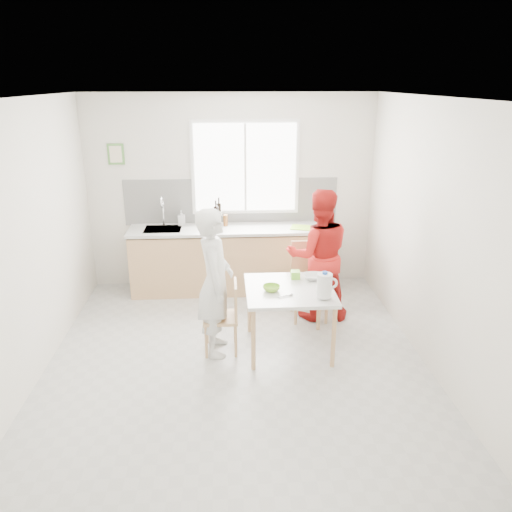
# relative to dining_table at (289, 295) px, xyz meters

# --- Properties ---
(ground) EXTENTS (4.50, 4.50, 0.00)m
(ground) POSITION_rel_dining_table_xyz_m (-0.59, -0.24, -0.65)
(ground) COLOR #B7B7B2
(ground) RESTS_ON ground
(room_shell) EXTENTS (4.50, 4.50, 4.50)m
(room_shell) POSITION_rel_dining_table_xyz_m (-0.59, -0.24, 0.99)
(room_shell) COLOR silver
(room_shell) RESTS_ON ground
(window) EXTENTS (1.50, 0.06, 1.30)m
(window) POSITION_rel_dining_table_xyz_m (-0.39, 1.99, 1.05)
(window) COLOR white
(window) RESTS_ON room_shell
(backsplash) EXTENTS (3.00, 0.02, 0.65)m
(backsplash) POSITION_rel_dining_table_xyz_m (-0.59, 2.00, 0.57)
(backsplash) COLOR white
(backsplash) RESTS_ON room_shell
(picture_frame) EXTENTS (0.22, 0.03, 0.28)m
(picture_frame) POSITION_rel_dining_table_xyz_m (-2.14, 2.00, 1.25)
(picture_frame) COLOR #589744
(picture_frame) RESTS_ON room_shell
(kitchen_counter) EXTENTS (2.84, 0.64, 1.37)m
(kitchen_counter) POSITION_rel_dining_table_xyz_m (-0.59, 1.71, -0.23)
(kitchen_counter) COLOR tan
(kitchen_counter) RESTS_ON ground
(dining_table) EXTENTS (0.94, 0.94, 0.73)m
(dining_table) POSITION_rel_dining_table_xyz_m (0.00, 0.00, 0.00)
(dining_table) COLOR silver
(dining_table) RESTS_ON ground
(chair_left) EXTENTS (0.37, 0.37, 0.80)m
(chair_left) POSITION_rel_dining_table_xyz_m (-0.69, 0.00, -0.21)
(chair_left) COLOR tan
(chair_left) RESTS_ON ground
(chair_far) EXTENTS (0.44, 0.44, 0.96)m
(chair_far) POSITION_rel_dining_table_xyz_m (0.35, 0.82, -0.12)
(chair_far) COLOR tan
(chair_far) RESTS_ON ground
(person_white) EXTENTS (0.39, 0.59, 1.63)m
(person_white) POSITION_rel_dining_table_xyz_m (-0.80, 0.00, 0.16)
(person_white) COLOR white
(person_white) RESTS_ON ground
(person_red) EXTENTS (0.80, 0.62, 1.64)m
(person_red) POSITION_rel_dining_table_xyz_m (0.45, 0.78, 0.17)
(person_red) COLOR red
(person_red) RESTS_ON ground
(bowl_green) EXTENTS (0.18, 0.18, 0.06)m
(bowl_green) POSITION_rel_dining_table_xyz_m (-0.20, -0.05, 0.10)
(bowl_green) COLOR #88CB2E
(bowl_green) RESTS_ON dining_table
(bowl_white) EXTENTS (0.22, 0.22, 0.05)m
(bowl_white) POSITION_rel_dining_table_xyz_m (0.30, 0.25, 0.10)
(bowl_white) COLOR silver
(bowl_white) RESTS_ON dining_table
(milk_jug) EXTENTS (0.21, 0.16, 0.27)m
(milk_jug) POSITION_rel_dining_table_xyz_m (0.32, -0.28, 0.22)
(milk_jug) COLOR white
(milk_jug) RESTS_ON dining_table
(green_box) EXTENTS (0.10, 0.10, 0.09)m
(green_box) POSITION_rel_dining_table_xyz_m (0.10, 0.28, 0.12)
(green_box) COLOR #75CD2F
(green_box) RESTS_ON dining_table
(spoon) EXTENTS (0.15, 0.07, 0.01)m
(spoon) POSITION_rel_dining_table_xyz_m (-0.08, -0.22, 0.08)
(spoon) COLOR #A5A5AA
(spoon) RESTS_ON dining_table
(cutting_board) EXTENTS (0.41, 0.34, 0.01)m
(cutting_board) POSITION_rel_dining_table_xyz_m (0.40, 1.63, 0.28)
(cutting_board) COLOR #99DA32
(cutting_board) RESTS_ON kitchen_counter
(wine_bottle_a) EXTENTS (0.07, 0.07, 0.32)m
(wine_bottle_a) POSITION_rel_dining_table_xyz_m (-0.76, 1.86, 0.43)
(wine_bottle_a) COLOR black
(wine_bottle_a) RESTS_ON kitchen_counter
(wine_bottle_b) EXTENTS (0.07, 0.07, 0.30)m
(wine_bottle_b) POSITION_rel_dining_table_xyz_m (-0.80, 1.76, 0.42)
(wine_bottle_b) COLOR black
(wine_bottle_b) RESTS_ON kitchen_counter
(jar_amber) EXTENTS (0.06, 0.06, 0.16)m
(jar_amber) POSITION_rel_dining_table_xyz_m (-0.67, 1.81, 0.35)
(jar_amber) COLOR brown
(jar_amber) RESTS_ON kitchen_counter
(soap_bottle) EXTENTS (0.10, 0.10, 0.21)m
(soap_bottle) POSITION_rel_dining_table_xyz_m (-1.29, 1.89, 0.38)
(soap_bottle) COLOR #999999
(soap_bottle) RESTS_ON kitchen_counter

